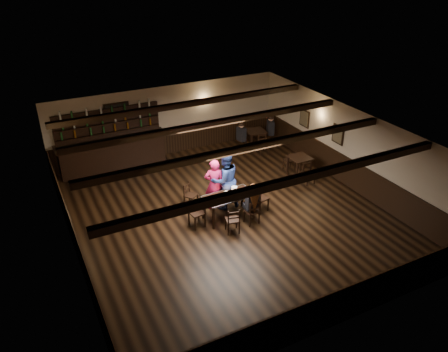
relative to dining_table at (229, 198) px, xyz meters
name	(u,v)px	position (x,y,z in m)	size (l,w,h in m)	color
ground	(228,214)	(0.05, 0.16, -0.67)	(10.00, 10.00, 0.00)	black
room_shell	(227,162)	(0.06, 0.20, 1.08)	(9.02, 10.02, 2.71)	beige
dining_table	(229,198)	(0.00, 0.00, 0.00)	(1.56, 0.86, 0.75)	black
chair_near_left	(233,219)	(-0.27, -0.80, -0.20)	(0.44, 0.43, 0.80)	black
chair_near_right	(253,210)	(0.46, -0.67, -0.19)	(0.40, 0.38, 0.81)	black
chair_end_left	(199,210)	(-0.96, 0.01, -0.14)	(0.45, 0.47, 0.90)	black
chair_end_right	(259,197)	(0.96, -0.14, -0.14)	(0.47, 0.49, 0.90)	black
chair_far_pushed	(189,193)	(-0.80, 1.15, -0.22)	(0.49, 0.48, 0.77)	black
woman_pink	(214,184)	(-0.15, 0.66, 0.16)	(0.61, 0.40, 1.66)	#E11584
man_blue	(225,180)	(0.16, 0.58, 0.29)	(0.93, 0.72, 1.91)	navy
seated_person	(253,198)	(0.46, -0.62, 0.19)	(0.36, 0.55, 0.89)	black
cake	(215,198)	(-0.46, -0.02, 0.13)	(0.30, 0.30, 0.10)	white
plate_stack_a	(227,194)	(-0.08, -0.02, 0.16)	(0.15, 0.15, 0.15)	white
plate_stack_b	(234,190)	(0.22, 0.05, 0.19)	(0.18, 0.18, 0.21)	white
tea_light	(226,193)	(-0.01, 0.14, 0.11)	(0.04, 0.04, 0.06)	#A5A8AD
salt_shaker	(238,192)	(0.30, -0.01, 0.13)	(0.04, 0.04, 0.09)	silver
pepper_shaker	(241,191)	(0.40, -0.01, 0.13)	(0.03, 0.03, 0.08)	#A5A8AD
drink_glass	(236,189)	(0.33, 0.18, 0.13)	(0.06, 0.06, 0.09)	silver
menu_red	(246,193)	(0.52, -0.11, 0.09)	(0.34, 0.24, 0.00)	maroon
menu_blue	(242,190)	(0.51, 0.11, 0.09)	(0.32, 0.22, 0.00)	navy
bar_counter	(112,149)	(-2.24, 4.88, 0.06)	(3.96, 0.70, 2.20)	black
back_table_a	(300,160)	(3.42, 1.22, -0.03)	(0.72, 0.72, 0.75)	black
back_table_b	(256,133)	(3.30, 4.03, -0.02)	(0.83, 0.83, 0.75)	black
bg_patron_left	(241,131)	(2.63, 4.00, 0.19)	(0.28, 0.40, 0.77)	black
bg_patron_right	(271,125)	(3.99, 4.03, 0.21)	(0.36, 0.45, 0.82)	black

